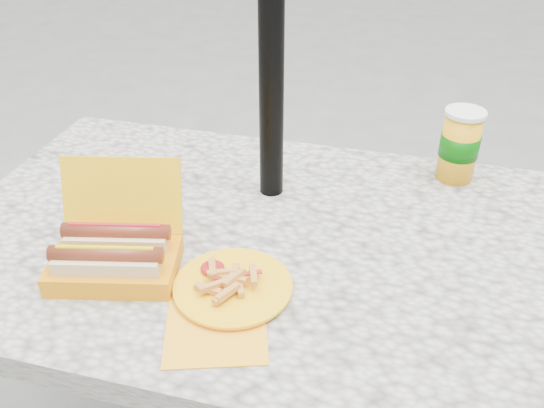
% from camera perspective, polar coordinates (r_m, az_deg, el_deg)
% --- Properties ---
extents(picnic_table, '(1.20, 0.80, 0.75)m').
position_cam_1_polar(picnic_table, '(1.19, -2.03, -7.01)').
color(picnic_table, beige).
rests_on(picnic_table, ground).
extents(umbrella_pole, '(0.05, 0.05, 2.20)m').
position_cam_1_polar(umbrella_pole, '(1.11, -0.07, 16.86)').
color(umbrella_pole, black).
rests_on(umbrella_pole, ground).
extents(hotdog_box, '(0.25, 0.23, 0.17)m').
position_cam_1_polar(hotdog_box, '(1.05, -15.31, -4.71)').
color(hotdog_box, yellow).
rests_on(hotdog_box, picnic_table).
extents(fries_plate, '(0.20, 0.29, 0.04)m').
position_cam_1_polar(fries_plate, '(0.98, -4.13, -8.39)').
color(fries_plate, '#FFAF1F').
rests_on(fries_plate, picnic_table).
extents(soda_cup, '(0.09, 0.09, 0.16)m').
position_cam_1_polar(soda_cup, '(1.33, 18.08, 5.58)').
color(soda_cup, '#FFAB16').
rests_on(soda_cup, picnic_table).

